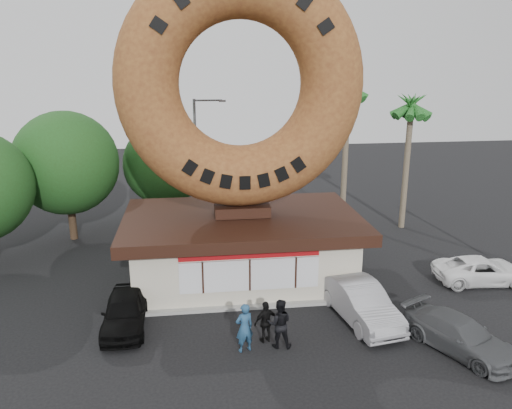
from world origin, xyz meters
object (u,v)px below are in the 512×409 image
object	(u,v)px
person_center	(279,323)
street_lamp	(198,153)
car_black	(125,311)
car_grey	(459,335)
car_silver	(361,302)
car_white	(482,270)
giant_donut	(241,85)
person_left	(244,328)
donut_shop	(242,245)
person_right	(266,322)

from	to	relation	value
person_center	street_lamp	bearing A→B (deg)	-72.62
car_black	car_grey	size ratio (longest dim) A/B	0.94
person_center	car_silver	xyz separation A→B (m)	(3.69, 1.57, -0.18)
car_grey	car_white	world-z (taller)	car_grey
giant_donut	car_black	size ratio (longest dim) A/B	2.68
giant_donut	person_center	distance (m)	10.47
person_left	donut_shop	bearing A→B (deg)	-114.30
donut_shop	car_grey	distance (m)	10.40
person_right	person_left	bearing A→B (deg)	10.85
donut_shop	giant_donut	size ratio (longest dim) A/B	1.01
donut_shop	street_lamp	size ratio (longest dim) A/B	1.40
donut_shop	person_left	xyz separation A→B (m)	(-0.59, -6.33, -0.81)
car_white	person_left	bearing A→B (deg)	113.81
giant_donut	car_grey	xyz separation A→B (m)	(7.29, -7.35, -8.71)
street_lamp	person_center	world-z (taller)	street_lamp
donut_shop	person_left	world-z (taller)	donut_shop
person_left	car_white	bearing A→B (deg)	-178.80
giant_donut	street_lamp	xyz separation A→B (m)	(-1.86, 10.00, -4.86)
giant_donut	car_silver	world-z (taller)	giant_donut
person_left	car_silver	xyz separation A→B (m)	(5.01, 1.69, -0.17)
street_lamp	car_black	xyz separation A→B (m)	(-3.32, -14.00, -3.78)
street_lamp	person_right	size ratio (longest dim) A/B	4.78
car_black	car_white	bearing A→B (deg)	6.36
person_left	person_center	distance (m)	1.33
donut_shop	car_grey	xyz separation A→B (m)	(7.29, -7.33, -1.13)
car_black	person_center	bearing A→B (deg)	-21.36
car_silver	car_white	bearing A→B (deg)	11.81
person_left	car_white	world-z (taller)	person_left
car_black	person_left	bearing A→B (deg)	-27.80
person_left	person_center	bearing A→B (deg)	166.21
street_lamp	car_grey	distance (m)	19.98
donut_shop	person_center	world-z (taller)	donut_shop
person_right	car_black	bearing A→B (deg)	-38.16
person_left	person_center	xyz separation A→B (m)	(1.32, 0.12, 0.01)
person_right	car_silver	distance (m)	4.29
donut_shop	person_center	bearing A→B (deg)	-83.26
person_left	person_center	world-z (taller)	person_center
giant_donut	car_silver	xyz separation A→B (m)	(4.42, -4.65, -8.56)
car_silver	car_grey	distance (m)	3.94
street_lamp	person_center	size ratio (longest dim) A/B	4.16
person_right	car_silver	bearing A→B (deg)	176.10
person_center	person_left	bearing A→B (deg)	13.50
street_lamp	car_grey	world-z (taller)	street_lamp
car_black	giant_donut	bearing A→B (deg)	36.95
person_right	car_black	world-z (taller)	person_right
person_left	car_grey	xyz separation A→B (m)	(7.88, -1.00, -0.32)
giant_donut	person_center	xyz separation A→B (m)	(0.73, -6.22, -8.38)
donut_shop	car_black	world-z (taller)	donut_shop
person_left	car_silver	world-z (taller)	person_left
person_left	car_white	distance (m)	12.80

